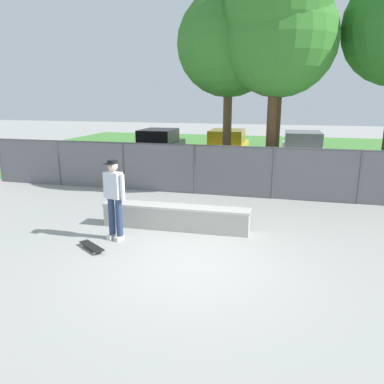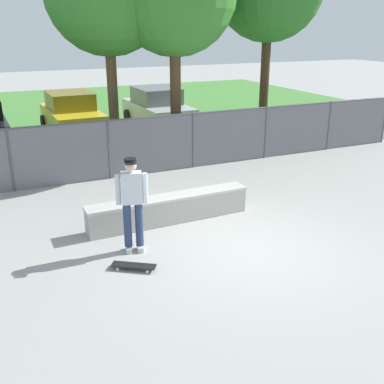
{
  "view_description": "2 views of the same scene",
  "coord_description": "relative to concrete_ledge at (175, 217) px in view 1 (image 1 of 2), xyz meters",
  "views": [
    {
      "loc": [
        1.66,
        -6.57,
        3.19
      ],
      "look_at": [
        -0.51,
        1.99,
        0.94
      ],
      "focal_mm": 34.83,
      "sensor_mm": 36.0,
      "label": 1
    },
    {
      "loc": [
        -4.34,
        -6.81,
        4.1
      ],
      "look_at": [
        -0.63,
        1.28,
        0.85
      ],
      "focal_mm": 42.77,
      "sensor_mm": 36.0,
      "label": 2
    }
  ],
  "objects": [
    {
      "name": "chainlink_fence",
      "position": [
        0.91,
        3.54,
        0.61
      ],
      "size": [
        18.14,
        0.07,
        1.68
      ],
      "color": "#4C4C51",
      "rests_on": "ground"
    },
    {
      "name": "grass_strip",
      "position": [
        0.91,
        13.84,
        -0.29
      ],
      "size": [
        30.07,
        20.0,
        0.02
      ],
      "primitive_type": "cube",
      "color": "#478438",
      "rests_on": "ground"
    },
    {
      "name": "skateboard",
      "position": [
        -1.37,
        -1.7,
        -0.23
      ],
      "size": [
        0.77,
        0.61,
        0.09
      ],
      "color": "black",
      "rests_on": "ground"
    },
    {
      "name": "skateboarder",
      "position": [
        -1.13,
        -0.99,
        0.73
      ],
      "size": [
        0.58,
        0.36,
        1.84
      ],
      "color": "beige",
      "rests_on": "ground"
    },
    {
      "name": "tree_near_left",
      "position": [
        0.37,
        5.59,
        4.72
      ],
      "size": [
        3.71,
        3.71,
        6.9
      ],
      "color": "brown",
      "rests_on": "ground"
    },
    {
      "name": "car_black",
      "position": [
        -3.63,
        9.08,
        0.53
      ],
      "size": [
        2.08,
        4.23,
        1.66
      ],
      "color": "black",
      "rests_on": "ground"
    },
    {
      "name": "concrete_ledge",
      "position": [
        0.0,
        0.0,
        0.0
      ],
      "size": [
        3.7,
        0.55,
        0.6
      ],
      "color": "#A8A59E",
      "rests_on": "ground"
    },
    {
      "name": "car_silver",
      "position": [
        3.29,
        9.47,
        0.53
      ],
      "size": [
        2.08,
        4.23,
        1.66
      ],
      "color": "#B7BABF",
      "rests_on": "ground"
    },
    {
      "name": "car_yellow",
      "position": [
        -0.27,
        9.59,
        0.53
      ],
      "size": [
        2.08,
        4.23,
        1.66
      ],
      "color": "gold",
      "rests_on": "ground"
    },
    {
      "name": "tree_near_right",
      "position": [
        2.04,
        4.48,
        5.61
      ],
      "size": [
        3.37,
        3.37,
        7.64
      ],
      "color": "#513823",
      "rests_on": "ground"
    },
    {
      "name": "ground_plane",
      "position": [
        0.91,
        -1.86,
        -0.3
      ],
      "size": [
        80.0,
        80.0,
        0.0
      ],
      "primitive_type": "plane",
      "color": "#9E9E99"
    },
    {
      "name": "tree_mid",
      "position": [
        2.17,
        4.75,
        4.69
      ],
      "size": [
        3.69,
        3.69,
        6.86
      ],
      "color": "#47301E",
      "rests_on": "ground"
    }
  ]
}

